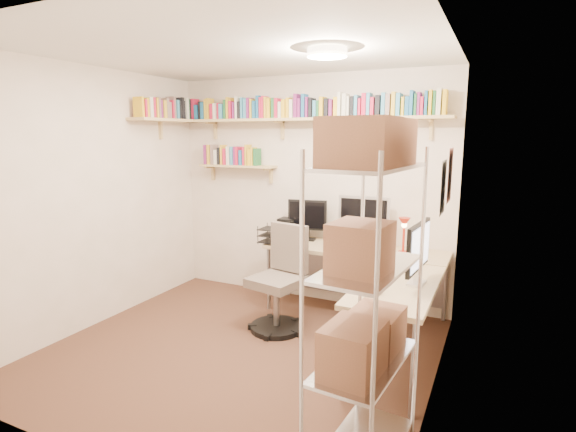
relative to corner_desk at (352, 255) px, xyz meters
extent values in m
plane|color=#41261B|center=(-0.70, -0.98, -0.71)|extent=(3.20, 3.20, 0.00)
cube|color=beige|center=(-0.70, 0.52, 0.54)|extent=(3.20, 0.04, 2.50)
cube|color=beige|center=(-2.30, -0.98, 0.54)|extent=(0.04, 3.00, 2.50)
cube|color=beige|center=(0.90, -0.98, 0.54)|extent=(0.04, 3.00, 2.50)
cube|color=beige|center=(-0.70, -2.48, 0.54)|extent=(3.20, 0.04, 2.50)
cube|color=silver|center=(-0.70, -0.98, 1.79)|extent=(3.20, 3.00, 0.04)
cube|color=white|center=(0.89, -0.43, 0.84)|extent=(0.01, 0.30, 0.42)
cube|color=white|center=(0.89, -0.83, 0.79)|extent=(0.01, 0.28, 0.38)
cylinder|color=#FFEAC6|center=(0.00, -0.78, 1.75)|extent=(0.30, 0.30, 0.06)
cube|color=#D5B578|center=(-0.70, 0.40, 1.31)|extent=(3.05, 0.25, 0.03)
cube|color=#D5B578|center=(-2.17, -0.03, 1.31)|extent=(0.25, 1.00, 0.03)
cube|color=#D5B578|center=(-1.55, 0.42, 0.79)|extent=(0.95, 0.20, 0.02)
cube|color=#D5B578|center=(-1.90, 0.46, 1.24)|extent=(0.03, 0.20, 0.20)
cube|color=#D5B578|center=(-1.00, 0.46, 1.24)|extent=(0.03, 0.20, 0.20)
cube|color=#D5B578|center=(-0.10, 0.46, 1.24)|extent=(0.03, 0.20, 0.20)
cube|color=#D5B578|center=(0.60, 0.46, 1.24)|extent=(0.03, 0.20, 0.20)
cube|color=gold|center=(-2.15, 0.40, 1.42)|extent=(0.04, 0.13, 0.19)
cube|color=#C2193C|center=(-2.10, 0.40, 1.45)|extent=(0.04, 0.12, 0.24)
cube|color=#1C5E91|center=(-2.06, 0.40, 1.41)|extent=(0.04, 0.12, 0.17)
cube|color=black|center=(-2.01, 0.40, 1.43)|extent=(0.03, 0.11, 0.21)
cube|color=#1C5E91|center=(-1.96, 0.40, 1.43)|extent=(0.04, 0.14, 0.20)
cube|color=gold|center=(-1.92, 0.40, 1.44)|extent=(0.03, 0.12, 0.23)
cube|color=gold|center=(-1.89, 0.40, 1.45)|extent=(0.03, 0.13, 0.24)
cube|color=#C2193C|center=(-1.84, 0.40, 1.41)|extent=(0.04, 0.12, 0.18)
cube|color=beige|center=(-1.79, 0.40, 1.42)|extent=(0.04, 0.14, 0.18)
cube|color=#C2193C|center=(-1.74, 0.40, 1.42)|extent=(0.03, 0.12, 0.18)
cube|color=teal|center=(-1.70, 0.40, 1.41)|extent=(0.04, 0.15, 0.17)
cube|color=#206130|center=(-1.65, 0.40, 1.43)|extent=(0.03, 0.13, 0.21)
cube|color=gold|center=(-1.61, 0.40, 1.45)|extent=(0.03, 0.15, 0.24)
cube|color=#C2193C|center=(-1.58, 0.40, 1.43)|extent=(0.03, 0.15, 0.20)
cube|color=#761F61|center=(-1.54, 0.40, 1.42)|extent=(0.02, 0.14, 0.19)
cube|color=beige|center=(-1.50, 0.40, 1.45)|extent=(0.03, 0.13, 0.25)
cube|color=black|center=(-1.46, 0.40, 1.42)|extent=(0.04, 0.14, 0.19)
cube|color=teal|center=(-1.43, 0.40, 1.44)|extent=(0.02, 0.14, 0.23)
cube|color=teal|center=(-1.39, 0.40, 1.44)|extent=(0.04, 0.12, 0.22)
cube|color=#761F61|center=(-1.35, 0.40, 1.44)|extent=(0.03, 0.12, 0.23)
cube|color=gold|center=(-1.32, 0.40, 1.43)|extent=(0.02, 0.11, 0.21)
cube|color=#1C5E91|center=(-1.28, 0.40, 1.42)|extent=(0.04, 0.12, 0.19)
cube|color=#1C5E91|center=(-1.23, 0.40, 1.45)|extent=(0.03, 0.12, 0.25)
cube|color=#C2193C|center=(-1.19, 0.40, 1.44)|extent=(0.02, 0.15, 0.23)
cube|color=#C2193C|center=(-1.16, 0.40, 1.45)|extent=(0.02, 0.14, 0.24)
cube|color=gold|center=(-1.13, 0.40, 1.44)|extent=(0.02, 0.14, 0.23)
cube|color=gold|center=(-1.09, 0.40, 1.43)|extent=(0.04, 0.14, 0.21)
cube|color=#206130|center=(-1.03, 0.40, 1.43)|extent=(0.04, 0.13, 0.22)
cube|color=#C2193C|center=(-1.00, 0.40, 1.43)|extent=(0.04, 0.14, 0.21)
cube|color=beige|center=(-0.95, 0.40, 1.41)|extent=(0.04, 0.13, 0.17)
cube|color=gold|center=(-0.91, 0.40, 1.42)|extent=(0.04, 0.14, 0.19)
cube|color=gold|center=(-0.86, 0.40, 1.43)|extent=(0.04, 0.12, 0.21)
cube|color=beige|center=(-0.81, 0.40, 1.42)|extent=(0.04, 0.15, 0.19)
cube|color=#761F61|center=(-0.77, 0.40, 1.45)|extent=(0.04, 0.14, 0.25)
cube|color=#761F61|center=(-0.73, 0.40, 1.43)|extent=(0.03, 0.13, 0.20)
cube|color=#1C5E91|center=(-0.68, 0.40, 1.45)|extent=(0.04, 0.12, 0.24)
cube|color=#761F61|center=(-0.64, 0.40, 1.43)|extent=(0.03, 0.13, 0.21)
cube|color=black|center=(-0.60, 0.40, 1.43)|extent=(0.03, 0.14, 0.20)
cube|color=teal|center=(-0.55, 0.40, 1.41)|extent=(0.04, 0.11, 0.17)
cube|color=#206130|center=(-0.52, 0.40, 1.41)|extent=(0.03, 0.11, 0.17)
cube|color=gold|center=(-0.48, 0.40, 1.43)|extent=(0.04, 0.13, 0.21)
cube|color=black|center=(-0.42, 0.40, 1.42)|extent=(0.04, 0.15, 0.19)
cube|color=#761F61|center=(-0.37, 0.40, 1.42)|extent=(0.03, 0.13, 0.18)
cube|color=gold|center=(-0.32, 0.40, 1.43)|extent=(0.04, 0.12, 0.20)
cube|color=beige|center=(-0.28, 0.40, 1.45)|extent=(0.03, 0.14, 0.25)
cube|color=beige|center=(-0.23, 0.40, 1.44)|extent=(0.04, 0.12, 0.23)
cube|color=beige|center=(-0.19, 0.40, 1.43)|extent=(0.02, 0.13, 0.20)
cube|color=black|center=(-0.15, 0.40, 1.43)|extent=(0.04, 0.11, 0.20)
cube|color=teal|center=(-0.11, 0.40, 1.43)|extent=(0.03, 0.14, 0.21)
cube|color=#C2193C|center=(-0.07, 0.40, 1.42)|extent=(0.02, 0.14, 0.18)
cube|color=#C2193C|center=(-0.03, 0.40, 1.44)|extent=(0.04, 0.12, 0.23)
cube|color=teal|center=(0.02, 0.40, 1.44)|extent=(0.03, 0.12, 0.23)
cube|color=#C2193C|center=(0.06, 0.40, 1.42)|extent=(0.04, 0.12, 0.19)
cube|color=black|center=(0.11, 0.40, 1.43)|extent=(0.04, 0.13, 0.20)
cube|color=teal|center=(0.16, 0.40, 1.44)|extent=(0.04, 0.13, 0.22)
cube|color=#81685E|center=(0.21, 0.40, 1.43)|extent=(0.04, 0.15, 0.21)
cube|color=gold|center=(0.26, 0.40, 1.44)|extent=(0.04, 0.15, 0.23)
cube|color=teal|center=(0.31, 0.40, 1.43)|extent=(0.04, 0.14, 0.22)
cube|color=gold|center=(0.35, 0.40, 1.42)|extent=(0.03, 0.13, 0.18)
cube|color=#1C5E91|center=(0.39, 0.40, 1.42)|extent=(0.04, 0.12, 0.18)
cube|color=#1C5E91|center=(0.43, 0.40, 1.44)|extent=(0.03, 0.15, 0.23)
cube|color=#206130|center=(0.47, 0.40, 1.43)|extent=(0.02, 0.11, 0.20)
cube|color=#761F61|center=(0.50, 0.40, 1.44)|extent=(0.02, 0.13, 0.22)
cube|color=#C2193C|center=(0.53, 0.40, 1.41)|extent=(0.03, 0.13, 0.17)
cube|color=#1C5E91|center=(0.57, 0.40, 1.44)|extent=(0.02, 0.15, 0.23)
cube|color=gold|center=(0.61, 0.40, 1.44)|extent=(0.03, 0.15, 0.23)
cube|color=#206130|center=(0.64, 0.40, 1.44)|extent=(0.03, 0.12, 0.22)
cube|color=beige|center=(0.68, 0.40, 1.45)|extent=(0.04, 0.13, 0.24)
cube|color=gold|center=(0.73, 0.40, 1.44)|extent=(0.03, 0.14, 0.23)
cube|color=gold|center=(-2.17, -0.46, 1.43)|extent=(0.12, 0.03, 0.21)
cube|color=#C2193C|center=(-2.17, -0.42, 1.42)|extent=(0.14, 0.03, 0.18)
cube|color=gold|center=(-2.17, -0.38, 1.43)|extent=(0.11, 0.03, 0.20)
cube|color=beige|center=(-2.17, -0.34, 1.43)|extent=(0.14, 0.04, 0.21)
cube|color=#C2193C|center=(-2.17, -0.29, 1.43)|extent=(0.12, 0.03, 0.21)
cube|color=gold|center=(-2.17, -0.25, 1.43)|extent=(0.15, 0.03, 0.21)
cube|color=#81685E|center=(-2.17, -0.21, 1.44)|extent=(0.14, 0.03, 0.22)
cube|color=#761F61|center=(-2.17, -0.17, 1.42)|extent=(0.12, 0.03, 0.19)
cube|color=gold|center=(-2.17, -0.13, 1.42)|extent=(0.14, 0.04, 0.19)
cube|color=#81685E|center=(-2.17, -0.08, 1.44)|extent=(0.13, 0.04, 0.22)
cube|color=#81685E|center=(-2.17, -0.03, 1.42)|extent=(0.11, 0.04, 0.18)
cube|color=#C2193C|center=(-2.17, 0.01, 1.43)|extent=(0.14, 0.03, 0.20)
cube|color=#81685E|center=(-2.17, 0.05, 1.45)|extent=(0.12, 0.03, 0.25)
cube|color=teal|center=(-2.17, 0.09, 1.43)|extent=(0.13, 0.04, 0.21)
cube|color=black|center=(-2.17, 0.13, 1.43)|extent=(0.14, 0.03, 0.20)
cube|color=black|center=(-2.17, 0.18, 1.45)|extent=(0.14, 0.04, 0.24)
cube|color=black|center=(-2.17, 0.21, 1.43)|extent=(0.12, 0.03, 0.21)
cube|color=beige|center=(-2.17, 0.26, 1.45)|extent=(0.14, 0.04, 0.24)
cube|color=#206130|center=(-2.17, 0.30, 1.45)|extent=(0.11, 0.03, 0.24)
cube|color=black|center=(-2.17, 0.34, 1.44)|extent=(0.11, 0.03, 0.23)
cube|color=gold|center=(-2.17, 0.38, 1.44)|extent=(0.13, 0.02, 0.23)
cube|color=#761F61|center=(-1.96, 0.42, 0.92)|extent=(0.04, 0.14, 0.23)
cube|color=gold|center=(-1.91, 0.42, 0.92)|extent=(0.04, 0.13, 0.23)
cube|color=#81685E|center=(-1.86, 0.42, 0.92)|extent=(0.04, 0.13, 0.23)
cube|color=beige|center=(-1.82, 0.42, 0.89)|extent=(0.04, 0.12, 0.17)
cube|color=black|center=(-1.78, 0.42, 0.90)|extent=(0.03, 0.11, 0.20)
cube|color=gold|center=(-1.74, 0.42, 0.92)|extent=(0.02, 0.12, 0.23)
cube|color=#C2193C|center=(-1.69, 0.42, 0.90)|extent=(0.04, 0.11, 0.19)
cube|color=beige|center=(-1.64, 0.42, 0.91)|extent=(0.04, 0.12, 0.21)
cube|color=teal|center=(-1.59, 0.42, 0.91)|extent=(0.04, 0.12, 0.21)
cube|color=#761F61|center=(-1.55, 0.42, 0.91)|extent=(0.02, 0.12, 0.21)
cube|color=#C2193C|center=(-1.52, 0.42, 0.91)|extent=(0.03, 0.12, 0.21)
cube|color=#1C5E91|center=(-1.48, 0.42, 0.89)|extent=(0.04, 0.12, 0.17)
cube|color=#C2193C|center=(-1.43, 0.42, 0.91)|extent=(0.03, 0.11, 0.21)
cube|color=gold|center=(-1.40, 0.42, 0.92)|extent=(0.02, 0.12, 0.24)
cube|color=gold|center=(-1.36, 0.42, 0.90)|extent=(0.04, 0.12, 0.19)
cube|color=gold|center=(-1.32, 0.42, 0.91)|extent=(0.03, 0.11, 0.20)
cube|color=#206130|center=(-1.28, 0.42, 0.90)|extent=(0.03, 0.13, 0.19)
cube|color=#CAB783|center=(-0.05, 0.24, -0.01)|extent=(1.84, 0.58, 0.04)
cube|color=#CAB783|center=(0.58, -0.70, -0.01)|extent=(0.58, 1.26, 0.04)
cylinder|color=gray|center=(-0.92, 0.00, -0.37)|extent=(0.04, 0.04, 0.68)
cylinder|color=gray|center=(-0.92, 0.49, -0.37)|extent=(0.04, 0.04, 0.68)
cylinder|color=gray|center=(0.83, 0.49, -0.37)|extent=(0.04, 0.04, 0.68)
cylinder|color=gray|center=(0.34, -1.28, -0.37)|extent=(0.04, 0.04, 0.68)
cylinder|color=gray|center=(0.83, -1.28, -0.37)|extent=(0.04, 0.04, 0.68)
cube|color=gray|center=(-0.05, 0.50, -0.32)|extent=(1.74, 0.02, 0.53)
cube|color=silver|center=(0.00, 0.36, 0.33)|extent=(0.53, 0.03, 0.41)
cube|color=black|center=(0.00, 0.34, 0.33)|extent=(0.48, 0.00, 0.35)
cube|color=black|center=(-0.63, 0.36, 0.29)|extent=(0.43, 0.03, 0.33)
cube|color=black|center=(0.72, -0.65, 0.31)|extent=(0.03, 0.56, 0.37)
cube|color=white|center=(0.70, -0.65, 0.31)|extent=(0.00, 0.51, 0.32)
cube|color=white|center=(0.00, 0.07, 0.02)|extent=(0.41, 0.13, 0.01)
cube|color=white|center=(0.44, -0.65, 0.02)|extent=(0.13, 0.39, 0.01)
cylinder|color=#A51E0E|center=(0.44, 0.24, 0.02)|extent=(0.10, 0.10, 0.02)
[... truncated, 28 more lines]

